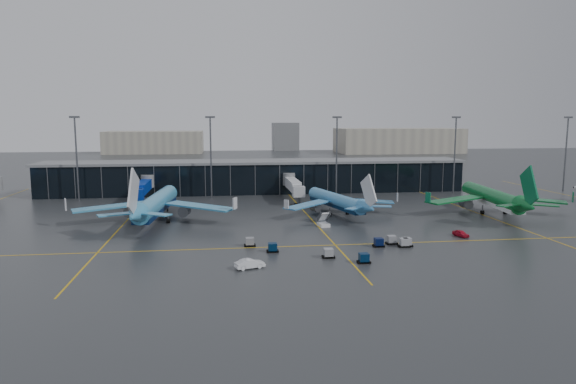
{
  "coord_description": "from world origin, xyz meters",
  "views": [
    {
      "loc": [
        -12.08,
        -111.21,
        24.41
      ],
      "look_at": [
        5.0,
        18.0,
        6.0
      ],
      "focal_mm": 32.0,
      "sensor_mm": 36.0,
      "label": 1
    }
  ],
  "objects": [
    {
      "name": "mobile_airstair",
      "position": [
        11.25,
        2.71,
        0.77
      ],
      "size": [
        2.69,
        3.51,
        3.45
      ],
      "rotation": [
        0.0,
        0.0,
        0.16
      ],
      "color": "white",
      "rests_on": "ground"
    },
    {
      "name": "taxi_lines",
      "position": [
        10.0,
        10.61,
        0.01
      ],
      "size": [
        220.0,
        120.0,
        0.02
      ],
      "color": "gold",
      "rests_on": "ground"
    },
    {
      "name": "baggage_carts",
      "position": [
        11.87,
        -19.27,
        0.76
      ],
      "size": [
        32.42,
        15.92,
        1.7
      ],
      "color": "black",
      "rests_on": "ground"
    },
    {
      "name": "airliner_aer_lingus",
      "position": [
        58.6,
        14.26,
        6.76
      ],
      "size": [
        43.32,
        48.05,
        13.52
      ],
      "primitive_type": null,
      "rotation": [
        0.0,
        0.0,
        -0.11
      ],
      "color": "#0C662B",
      "rests_on": "ground"
    },
    {
      "name": "terminal_pier",
      "position": [
        0.0,
        62.0,
        5.42
      ],
      "size": [
        142.0,
        17.0,
        10.7
      ],
      "color": "black",
      "rests_on": "ground"
    },
    {
      "name": "jet_bridges",
      "position": [
        -35.0,
        42.99,
        4.55
      ],
      "size": [
        94.0,
        27.5,
        7.2
      ],
      "color": "#595B60",
      "rests_on": "ground"
    },
    {
      "name": "service_van_red",
      "position": [
        37.84,
        -11.33,
        0.68
      ],
      "size": [
        2.61,
        4.25,
        1.35
      ],
      "primitive_type": "imported",
      "rotation": [
        0.0,
        0.0,
        0.28
      ],
      "color": "#B60E24",
      "rests_on": "ground"
    },
    {
      "name": "ground",
      "position": [
        0.0,
        0.0,
        0.0
      ],
      "size": [
        600.0,
        600.0,
        0.0
      ],
      "primitive_type": "plane",
      "color": "#282B2D",
      "rests_on": "ground"
    },
    {
      "name": "airliner_arkefly",
      "position": [
        -27.59,
        13.86,
        7.05
      ],
      "size": [
        44.21,
        49.29,
        14.1
      ],
      "primitive_type": null,
      "rotation": [
        0.0,
        0.0,
        -0.09
      ],
      "color": "#3A91BF",
      "rests_on": "ground"
    },
    {
      "name": "airliner_klm_near",
      "position": [
        17.5,
        17.8,
        5.71
      ],
      "size": [
        40.47,
        43.81,
        11.42
      ],
      "primitive_type": null,
      "rotation": [
        0.0,
        0.0,
        0.24
      ],
      "color": "#3B87C3",
      "rests_on": "ground"
    },
    {
      "name": "distant_hangars",
      "position": [
        49.94,
        270.08,
        8.79
      ],
      "size": [
        260.0,
        71.0,
        22.0
      ],
      "color": "#B2AD99",
      "rests_on": "ground"
    },
    {
      "name": "service_van_white",
      "position": [
        -7.57,
        -28.87,
        0.82
      ],
      "size": [
        5.29,
        3.27,
        1.65
      ],
      "primitive_type": "imported",
      "rotation": [
        0.0,
        0.0,
        1.9
      ],
      "color": "white",
      "rests_on": "ground"
    },
    {
      "name": "flood_masts",
      "position": [
        5.0,
        50.0,
        13.81
      ],
      "size": [
        203.0,
        0.5,
        25.5
      ],
      "color": "#595B60",
      "rests_on": "ground"
    }
  ]
}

